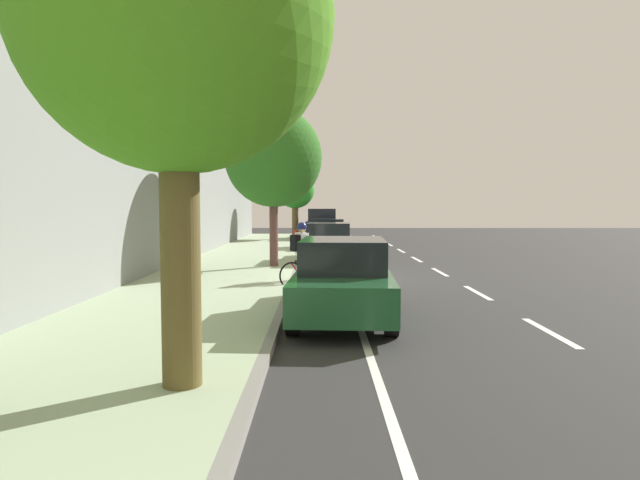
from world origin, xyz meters
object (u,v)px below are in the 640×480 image
at_px(parked_suv_dark_blue_nearest, 323,224).
at_px(parked_sedan_green_far, 343,279).
at_px(parked_sedan_tan_mid, 329,243).
at_px(street_tree_far_end, 177,19).
at_px(parked_sedan_black_second, 327,234).
at_px(street_tree_near_cyclist, 295,190).
at_px(street_tree_mid_block, 273,158).
at_px(cyclist_with_backpack, 301,247).
at_px(fire_hydrant, 296,239).
at_px(bicycle_at_curb, 309,273).

distance_m(parked_suv_dark_blue_nearest, parked_sedan_green_far, 24.02).
xyz_separation_m(parked_sedan_tan_mid, street_tree_far_end, (1.89, 14.29, 3.40)).
xyz_separation_m(parked_sedan_black_second, street_tree_far_end, (1.90, 20.65, 3.40)).
height_order(street_tree_near_cyclist, street_tree_mid_block, street_tree_mid_block).
relative_size(cyclist_with_backpack, street_tree_far_end, 0.30).
distance_m(parked_sedan_black_second, street_tree_mid_block, 9.26).
xyz_separation_m(street_tree_near_cyclist, street_tree_far_end, (0.00, 27.80, 1.00)).
relative_size(parked_sedan_green_far, street_tree_near_cyclist, 1.05).
distance_m(cyclist_with_backpack, street_tree_far_end, 9.26).
relative_size(parked_sedan_tan_mid, cyclist_with_backpack, 2.62).
relative_size(parked_suv_dark_blue_nearest, parked_sedan_tan_mid, 1.06).
relative_size(parked_sedan_black_second, fire_hydrant, 5.25).
distance_m(parked_sedan_tan_mid, cyclist_with_backpack, 5.71).
xyz_separation_m(cyclist_with_backpack, street_tree_far_end, (1.03, 8.66, 3.11)).
distance_m(parked_sedan_green_far, bicycle_at_curb, 4.09).
height_order(parked_sedan_tan_mid, street_tree_mid_block, street_tree_mid_block).
xyz_separation_m(cyclist_with_backpack, fire_hydrant, (0.67, -11.81, -0.48)).
bearing_deg(bicycle_at_curb, street_tree_mid_block, -72.12).
height_order(parked_sedan_black_second, street_tree_near_cyclist, street_tree_near_cyclist).
xyz_separation_m(parked_sedan_green_far, street_tree_far_end, (1.98, 4.21, 3.40)).
height_order(street_tree_mid_block, street_tree_far_end, street_tree_far_end).
bearing_deg(fire_hydrant, cyclist_with_backpack, 93.26).
bearing_deg(parked_suv_dark_blue_nearest, fire_hydrant, 80.05).
distance_m(parked_suv_dark_blue_nearest, fire_hydrant, 7.89).
height_order(parked_suv_dark_blue_nearest, parked_sedan_tan_mid, parked_suv_dark_blue_nearest).
distance_m(parked_sedan_black_second, street_tree_near_cyclist, 7.78).
bearing_deg(street_tree_mid_block, parked_sedan_tan_mid, -130.70).
bearing_deg(street_tree_mid_block, cyclist_with_backpack, 106.66).
relative_size(cyclist_with_backpack, street_tree_mid_block, 0.32).
bearing_deg(parked_sedan_black_second, fire_hydrant, 6.70).
xyz_separation_m(parked_sedan_black_second, parked_sedan_green_far, (-0.08, 16.44, 0.00)).
relative_size(bicycle_at_curb, cyclist_with_backpack, 0.90).
height_order(parked_sedan_tan_mid, fire_hydrant, parked_sedan_tan_mid).
relative_size(parked_sedan_tan_mid, street_tree_far_end, 0.78).
xyz_separation_m(parked_sedan_black_second, bicycle_at_curb, (0.65, 12.43, -0.38)).
bearing_deg(cyclist_with_backpack, street_tree_far_end, 83.21).
height_order(parked_sedan_black_second, street_tree_far_end, street_tree_far_end).
distance_m(parked_suv_dark_blue_nearest, parked_sedan_tan_mid, 13.94).
relative_size(parked_suv_dark_blue_nearest, bicycle_at_curb, 3.11).
height_order(parked_sedan_tan_mid, street_tree_far_end, street_tree_far_end).
bearing_deg(parked_sedan_black_second, street_tree_near_cyclist, -75.11).
relative_size(parked_sedan_black_second, cyclist_with_backpack, 2.58).
height_order(parked_sedan_green_far, bicycle_at_curb, parked_sedan_green_far).
height_order(parked_suv_dark_blue_nearest, street_tree_mid_block, street_tree_mid_block).
height_order(parked_sedan_black_second, parked_sedan_tan_mid, same).
xyz_separation_m(parked_sedan_tan_mid, parked_sedan_green_far, (-0.10, 10.08, 0.00)).
height_order(bicycle_at_curb, street_tree_near_cyclist, street_tree_near_cyclist).
xyz_separation_m(parked_sedan_black_second, cyclist_with_backpack, (0.87, 11.99, 0.29)).
height_order(parked_sedan_black_second, bicycle_at_curb, parked_sedan_black_second).
bearing_deg(fire_hydrant, street_tree_far_end, 89.00).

